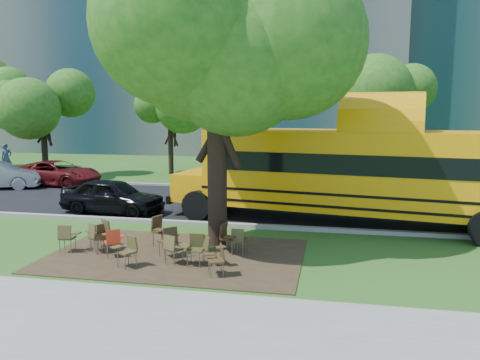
% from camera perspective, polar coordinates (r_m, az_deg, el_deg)
% --- Properties ---
extents(ground, '(160.00, 160.00, 0.00)m').
position_cam_1_polar(ground, '(14.14, -11.00, -8.20)').
color(ground, '#305A1C').
rests_on(ground, ground).
extents(sidewalk, '(60.00, 4.00, 0.04)m').
position_cam_1_polar(sidewalk, '(9.98, -22.33, -15.73)').
color(sidewalk, gray).
rests_on(sidewalk, ground).
extents(dirt_patch, '(7.00, 4.50, 0.03)m').
position_cam_1_polar(dirt_patch, '(13.35, -7.80, -9.06)').
color(dirt_patch, '#382819').
rests_on(dirt_patch, ground).
extents(asphalt_road, '(80.00, 8.00, 0.04)m').
position_cam_1_polar(asphalt_road, '(20.60, -3.63, -2.80)').
color(asphalt_road, black).
rests_on(asphalt_road, ground).
extents(kerb_near, '(80.00, 0.25, 0.14)m').
position_cam_1_polar(kerb_near, '(16.84, -7.14, -5.19)').
color(kerb_near, gray).
rests_on(kerb_near, ground).
extents(kerb_far, '(80.00, 0.25, 0.14)m').
position_cam_1_polar(kerb_far, '(24.51, -1.18, -0.88)').
color(kerb_far, gray).
rests_on(kerb_far, ground).
extents(building_main, '(38.00, 16.00, 22.00)m').
position_cam_1_polar(building_main, '(50.78, -4.09, 16.23)').
color(building_main, '#60605B').
rests_on(building_main, ground).
extents(bg_tree_0, '(5.20, 5.20, 7.18)m').
position_cam_1_polar(bg_tree_0, '(30.80, -23.01, 8.75)').
color(bg_tree_0, black).
rests_on(bg_tree_0, ground).
extents(bg_tree_2, '(4.80, 4.80, 6.62)m').
position_cam_1_polar(bg_tree_2, '(30.30, -8.54, 8.65)').
color(bg_tree_2, black).
rests_on(bg_tree_2, ground).
extents(bg_tree_3, '(5.60, 5.60, 7.84)m').
position_cam_1_polar(bg_tree_3, '(26.69, 17.52, 10.18)').
color(bg_tree_3, black).
rests_on(bg_tree_3, ground).
extents(main_tree, '(7.18, 7.18, 9.27)m').
position_cam_1_polar(main_tree, '(13.43, -2.91, 15.50)').
color(main_tree, black).
rests_on(main_tree, ground).
extents(school_bus, '(13.92, 5.08, 3.34)m').
position_cam_1_polar(school_bus, '(16.81, 16.27, 0.96)').
color(school_bus, '#F39C07').
rests_on(school_bus, ground).
extents(chair_0, '(0.55, 0.56, 0.83)m').
position_cam_1_polar(chair_0, '(14.21, -20.32, -6.36)').
color(chair_0, '#4E4222').
rests_on(chair_0, ground).
extents(chair_1, '(0.74, 0.58, 0.87)m').
position_cam_1_polar(chair_1, '(13.89, -17.06, -6.42)').
color(chair_1, '#4A4320').
rests_on(chair_1, ground).
extents(chair_2, '(0.55, 0.69, 0.82)m').
position_cam_1_polar(chair_2, '(13.38, -15.15, -7.05)').
color(chair_2, red).
rests_on(chair_2, ground).
extents(chair_3, '(0.70, 0.55, 0.84)m').
position_cam_1_polar(chair_3, '(12.46, -13.55, -8.07)').
color(chair_3, '#4F4422').
rests_on(chair_3, ground).
extents(chair_4, '(0.67, 0.52, 0.82)m').
position_cam_1_polar(chair_4, '(12.42, -8.14, -8.02)').
color(chair_4, brown).
rests_on(chair_4, ground).
extents(chair_5, '(0.54, 0.49, 0.84)m').
position_cam_1_polar(chair_5, '(12.32, -5.54, -8.04)').
color(chair_5, '#45401E').
rests_on(chair_5, ground).
extents(chair_6, '(0.61, 0.54, 0.79)m').
position_cam_1_polar(chair_6, '(11.50, -2.74, -9.39)').
color(chair_6, '#4E331C').
rests_on(chair_6, ground).
extents(chair_7, '(0.69, 0.55, 0.82)m').
position_cam_1_polar(chair_7, '(12.27, -3.54, -8.17)').
color(chair_7, '#47401E').
rests_on(chair_7, ground).
extents(chair_8, '(0.49, 0.51, 0.78)m').
position_cam_1_polar(chair_8, '(14.50, -16.42, -6.00)').
color(chair_8, '#B04112').
rests_on(chair_8, ground).
extents(chair_9, '(0.80, 0.63, 0.93)m').
position_cam_1_polar(chair_9, '(14.01, -16.54, -6.11)').
color(chair_9, brown).
rests_on(chair_9, ground).
extents(chair_10, '(0.59, 0.75, 0.94)m').
position_cam_1_polar(chair_10, '(14.07, -9.75, -5.81)').
color(chair_10, '#49331A').
rests_on(chair_10, ground).
extents(chair_11, '(0.61, 0.77, 0.89)m').
position_cam_1_polar(chair_11, '(13.02, -8.62, -7.06)').
color(chair_11, '#422F17').
rests_on(chair_11, ground).
extents(chair_12, '(0.51, 0.65, 0.87)m').
position_cam_1_polar(chair_12, '(13.27, -1.58, -6.75)').
color(chair_12, '#412C17').
rests_on(chair_12, ground).
extents(chair_13, '(0.51, 0.46, 0.78)m').
position_cam_1_polar(chair_13, '(13.15, -0.10, -7.13)').
color(chair_13, '#4A4620').
rests_on(chair_13, ground).
extents(chair_14, '(0.54, 0.68, 0.80)m').
position_cam_1_polar(chair_14, '(14.05, -16.30, -6.42)').
color(chair_14, '#473B1F').
rests_on(chair_14, ground).
extents(black_car, '(4.25, 2.07, 1.40)m').
position_cam_1_polar(black_car, '(19.04, -15.27, -1.92)').
color(black_car, black).
rests_on(black_car, ground).
extents(bg_car_red, '(5.08, 2.69, 1.36)m').
position_cam_1_polar(bg_car_red, '(27.26, -21.42, 0.78)').
color(bg_car_red, '#540E11').
rests_on(bg_car_red, ground).
extents(pedestrian_a, '(0.77, 0.86, 1.98)m').
position_cam_1_polar(pedestrian_a, '(33.68, -26.59, 2.33)').
color(pedestrian_a, '#354779').
rests_on(pedestrian_a, ground).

